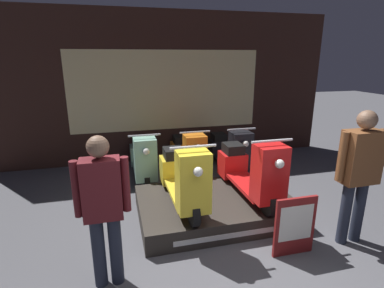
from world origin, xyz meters
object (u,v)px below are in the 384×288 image
Objects in this scene: scooter_display_left at (183,177)px; person_left_browsing at (103,204)px; scooter_backrow_2 at (229,151)px; person_right_browsing at (359,167)px; price_sign_board at (295,226)px; scooter_backrow_0 at (143,158)px; scooter_backrow_1 at (188,155)px; scooter_display_right at (250,171)px.

person_left_browsing reaches higher than scooter_display_left.
person_right_browsing is (0.55, -2.73, 0.60)m from scooter_backrow_2.
price_sign_board is at bearing -1.55° from person_left_browsing.
price_sign_board is (-0.28, -2.79, -0.03)m from scooter_backrow_2.
scooter_display_left is 0.99× the size of person_right_browsing.
scooter_backrow_0 is 0.99× the size of person_right_browsing.
person_right_browsing is (2.31, -2.73, 0.60)m from scooter_backrow_0.
scooter_backrow_1 is at bearing 74.22° from scooter_display_left.
person_left_browsing reaches higher than scooter_display_right.
scooter_display_right is at bearing 95.65° from price_sign_board.
scooter_backrow_0 is 3.63m from person_right_browsing.
person_left_browsing is (-1.00, -0.97, 0.22)m from scooter_display_left.
person_left_browsing is 2.93m from person_right_browsing.
scooter_display_left is 1.06× the size of person_left_browsing.
scooter_backrow_2 is at bearing 84.26° from price_sign_board.
scooter_backrow_0 is at bearing 180.00° from scooter_backrow_2.
price_sign_board is at bearing -77.88° from scooter_backrow_1.
scooter_display_right is (0.99, 0.00, 0.00)m from scooter_display_left.
scooter_backrow_0 is 1.76m from scooter_backrow_2.
price_sign_board is at bearing -43.30° from scooter_display_left.
scooter_backrow_1 is at bearing 0.00° from scooter_backrow_0.
scooter_backrow_2 is (0.88, 0.00, 0.00)m from scooter_backrow_1.
scooter_backrow_0 reaches higher than price_sign_board.
scooter_backrow_0 is 3.15m from price_sign_board.
person_right_browsing is at bearing -62.33° from scooter_backrow_1.
price_sign_board is (0.10, -1.03, -0.31)m from scooter_display_right.
person_left_browsing is at bearing -135.83° from scooter_display_left.
person_right_browsing is (2.93, -0.00, 0.10)m from person_left_browsing.
scooter_backrow_1 is at bearing 105.79° from scooter_display_right.
scooter_display_right is at bearing -102.29° from scooter_backrow_2.
scooter_backrow_0 and scooter_backrow_2 have the same top height.
scooter_backrow_2 is at bearing 0.00° from scooter_backrow_1.
person_right_browsing reaches higher than scooter_display_right.
person_right_browsing reaches higher than price_sign_board.
price_sign_board is (0.60, -2.79, -0.03)m from scooter_backrow_1.
scooter_display_right is 1.08m from price_sign_board.
person_right_browsing reaches higher than person_left_browsing.
scooter_display_left is 0.99m from scooter_display_right.
person_left_browsing is (-1.50, -2.73, 0.50)m from scooter_backrow_1.
scooter_backrow_1 is 2.29× the size of price_sign_board.
person_right_browsing is at bearing -49.76° from scooter_backrow_0.
scooter_backrow_0 is at bearing 117.93° from price_sign_board.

